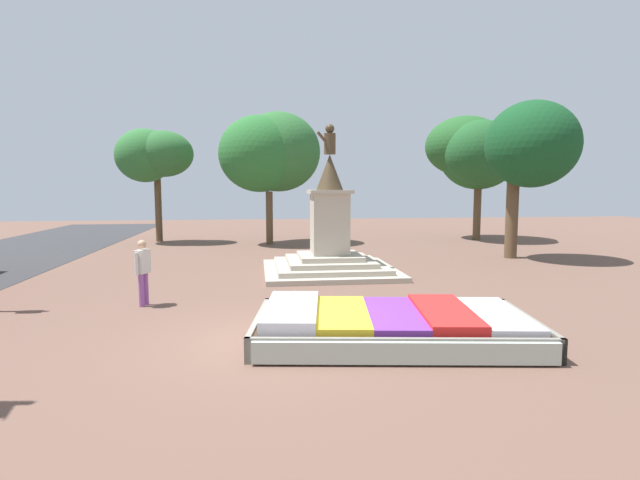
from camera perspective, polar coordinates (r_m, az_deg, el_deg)
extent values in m
plane|color=brown|center=(9.95, -5.21, -11.38)|extent=(71.70, 71.70, 0.00)
cube|color=#38281C|center=(10.10, 8.34, -9.92)|extent=(5.55, 3.50, 0.42)
cube|color=gray|center=(8.73, 9.64, -12.42)|extent=(5.38, 0.85, 0.46)
cube|color=gray|center=(11.49, 7.38, -7.82)|extent=(5.38, 0.85, 0.46)
cube|color=gray|center=(10.10, -7.00, -9.79)|extent=(0.51, 2.99, 0.46)
cube|color=gray|center=(10.78, 22.68, -9.20)|extent=(0.51, 2.99, 0.46)
cube|color=white|center=(9.95, -3.27, -8.13)|extent=(1.35, 2.72, 0.25)
cube|color=yellow|center=(9.95, 2.57, -8.46)|extent=(1.35, 2.72, 0.14)
cube|color=#72339E|center=(10.03, 8.37, -8.44)|extent=(1.35, 2.72, 0.12)
cube|color=red|center=(10.21, 14.02, -8.11)|extent=(1.35, 2.72, 0.19)
cube|color=white|center=(10.49, 19.40, -8.08)|extent=(1.35, 2.72, 0.12)
cube|color=#B2BCAD|center=(8.68, 9.69, -12.52)|extent=(5.12, 0.91, 0.37)
cube|color=#B2A893|center=(17.40, 1.10, -3.46)|extent=(4.51, 4.51, 0.16)
cube|color=#B3A994|center=(17.38, 1.10, -2.94)|extent=(3.71, 3.71, 0.16)
cube|color=#B1A692|center=(17.35, 1.10, -2.41)|extent=(2.91, 2.91, 0.16)
cube|color=#B4AA96|center=(17.33, 1.10, -1.88)|extent=(2.12, 2.12, 0.16)
cube|color=#B2A893|center=(17.21, 1.11, 1.85)|extent=(1.23, 1.23, 2.10)
cube|color=#B2A893|center=(17.16, 1.12, 5.54)|extent=(1.45, 1.45, 0.12)
cone|color=#473823|center=(17.16, 1.12, 7.76)|extent=(0.92, 0.92, 1.21)
cylinder|color=#473823|center=(17.22, 1.13, 10.94)|extent=(0.39, 0.39, 0.70)
sphere|color=#473823|center=(17.27, 1.13, 12.61)|extent=(0.31, 0.31, 0.31)
cylinder|color=#473823|center=(17.09, 0.43, 11.44)|extent=(0.54, 0.32, 0.53)
cylinder|color=#8C4C99|center=(13.39, -19.29, -5.28)|extent=(0.13, 0.13, 0.83)
cylinder|color=#8C4C99|center=(13.25, -19.74, -5.42)|extent=(0.13, 0.13, 0.83)
cube|color=beige|center=(13.20, -19.62, -2.32)|extent=(0.35, 0.44, 0.59)
cylinder|color=beige|center=(13.40, -19.02, -2.31)|extent=(0.09, 0.09, 0.56)
cylinder|color=beige|center=(13.02, -20.23, -2.60)|extent=(0.09, 0.09, 0.56)
sphere|color=tan|center=(13.15, -19.69, -0.46)|extent=(0.22, 0.22, 0.22)
cylinder|color=brown|center=(29.21, 17.52, 3.28)|extent=(0.41, 0.41, 3.32)
ellipsoid|color=#235C27|center=(29.48, 17.66, 9.22)|extent=(4.23, 4.59, 3.79)
ellipsoid|color=#255A27|center=(29.59, 16.24, 10.26)|extent=(4.39, 4.58, 3.33)
ellipsoid|color=#225829|center=(28.39, 17.94, 9.48)|extent=(3.97, 3.51, 3.46)
cylinder|color=brown|center=(25.83, -5.80, 2.52)|extent=(0.35, 0.35, 2.72)
ellipsoid|color=#2E6931|center=(26.33, -4.77, 10.00)|extent=(4.33, 4.26, 4.09)
ellipsoid|color=#2A6D2F|center=(25.75, -6.93, 9.76)|extent=(4.12, 3.85, 3.86)
cylinder|color=brown|center=(22.25, 21.07, 2.36)|extent=(0.50, 0.50, 3.35)
ellipsoid|color=#164922|center=(21.92, 23.07, 10.04)|extent=(3.64, 3.70, 3.44)
ellipsoid|color=#194F23|center=(22.23, 23.61, 10.46)|extent=(3.04, 3.23, 2.64)
cylinder|color=brown|center=(28.34, -17.98, 3.25)|extent=(0.35, 0.35, 3.39)
ellipsoid|color=#2F6E33|center=(27.81, -19.40, 9.09)|extent=(3.00, 2.94, 2.76)
ellipsoid|color=#2E6731|center=(27.49, -17.45, 9.38)|extent=(3.05, 2.79, 2.38)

